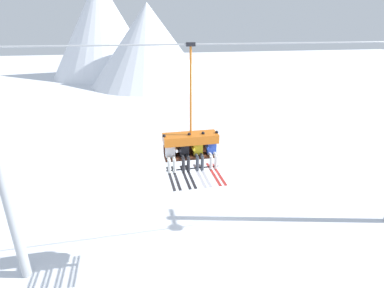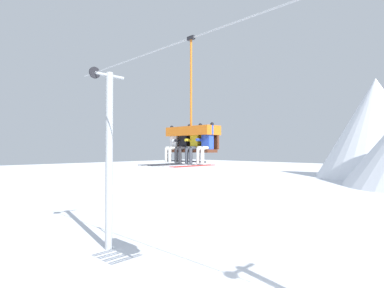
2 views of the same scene
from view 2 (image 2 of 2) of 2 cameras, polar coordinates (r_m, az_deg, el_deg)
name	(u,v)px [view 2 (image 2 of 2)]	position (r m, az deg, el deg)	size (l,w,h in m)	color
mountain_peak_west	(376,128)	(60.28, 31.66, 2.60)	(19.37, 19.37, 17.22)	white
lift_tower_near	(109,156)	(15.44, -15.57, -2.16)	(0.36, 1.88, 8.90)	#9EA3A8
lift_cable	(239,21)	(9.39, 8.91, 22.14)	(18.70, 0.05, 0.05)	#9EA3A8
chairlift_chair	(193,134)	(9.92, 0.11, 1.91)	(1.88, 0.74, 4.16)	#512819
skier_white	(173,144)	(10.28, -3.69, 0.00)	(0.48, 1.70, 1.34)	silver
skier_black	(183,144)	(9.92, -1.75, 0.03)	(0.48, 1.70, 1.34)	black
skier_yellow	(194,144)	(9.58, 0.30, 0.07)	(0.48, 1.70, 1.34)	yellow
skier_blue	(205,143)	(9.25, 2.50, 0.11)	(0.48, 1.70, 1.34)	#2847B7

